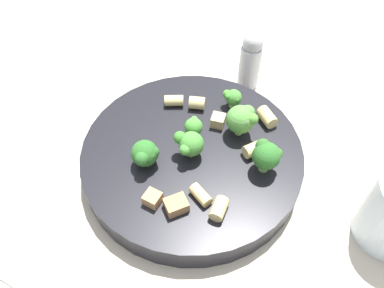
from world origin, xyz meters
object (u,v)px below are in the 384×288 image
Objects in this scene: broccoli_floret_4 at (188,144)px; rigatoni_0 at (174,101)px; chicken_chunk_0 at (153,198)px; chicken_chunk_2 at (218,121)px; broccoli_floret_3 at (233,98)px; rigatoni_5 at (254,148)px; rigatoni_2 at (201,195)px; rigatoni_4 at (219,209)px; broccoli_floret_5 at (197,127)px; broccoli_floret_1 at (145,154)px; chicken_chunk_1 at (176,205)px; broccoli_floret_2 at (266,155)px; rigatoni_3 at (267,117)px; pasta_bowl at (192,156)px; rigatoni_1 at (196,103)px; broccoli_floret_0 at (242,119)px; pepper_shaker at (250,60)px.

broccoli_floret_4 reaches higher than rigatoni_0.
chicken_chunk_0 is 0.14m from chicken_chunk_2.
broccoli_floret_3 is 0.09m from rigatoni_5.
rigatoni_4 reaches higher than rigatoni_2.
rigatoni_0 is at bearing 33.16° from broccoli_floret_5.
chicken_chunk_2 is (0.07, -0.08, -0.01)m from broccoli_floret_1.
rigatoni_2 is 0.03m from chicken_chunk_1.
broccoli_floret_2 reaches higher than rigatoni_4.
broccoli_floret_3 is at bearing -36.23° from broccoli_floret_5.
rigatoni_4 is (-0.08, -0.04, -0.01)m from broccoli_floret_4.
rigatoni_4 is (-0.17, 0.01, -0.01)m from broccoli_floret_3.
rigatoni_2 is at bearing 140.26° from rigatoni_5.
rigatoni_3 is at bearing -31.83° from rigatoni_2.
chicken_chunk_1 is (-0.09, 0.09, -0.00)m from rigatoni_5.
broccoli_floret_1 is 1.38× the size of broccoli_floret_3.
broccoli_floret_3 reaches higher than pasta_bowl.
rigatoni_2 is (-0.09, -0.01, -0.01)m from broccoli_floret_5.
broccoli_floret_5 is (0.02, -0.00, 0.03)m from pasta_bowl.
rigatoni_1 is at bearing -26.72° from broccoli_floret_1.
broccoli_floret_1 is 2.06× the size of chicken_chunk_2.
broccoli_floret_5 is at bearing 110.93° from rigatoni_3.
broccoli_floret_0 is at bearing 28.04° from broccoli_floret_2.
chicken_chunk_2 is (0.02, -0.03, -0.01)m from broccoli_floret_5.
broccoli_floret_5 reaches higher than rigatoni_3.
broccoli_floret_4 is at bearing 18.87° from rigatoni_2.
broccoli_floret_5 is 0.11m from chicken_chunk_1.
broccoli_floret_2 is at bearing -152.94° from rigatoni_5.
pepper_shaker is (0.17, -0.07, 0.03)m from pasta_bowl.
rigatoni_5 is (0.01, -0.08, -0.01)m from broccoli_floret_4.
broccoli_floret_4 is (-0.09, 0.05, 0.01)m from broccoli_floret_3.
pepper_shaker is at bearing -19.03° from chicken_chunk_2.
rigatoni_4 is 1.41× the size of chicken_chunk_0.
pepper_shaker is at bearing -23.43° from broccoli_floret_4.
broccoli_floret_3 reaches higher than rigatoni_3.
rigatoni_0 is at bearing 51.01° from broccoli_floret_2.
rigatoni_0 is 0.16m from chicken_chunk_1.
rigatoni_5 is (0.09, -0.04, 0.00)m from rigatoni_4.
chicken_chunk_2 reaches higher than chicken_chunk_1.
rigatoni_1 reaches higher than rigatoni_4.
broccoli_floret_1 reaches higher than rigatoni_1.
rigatoni_2 is 0.09m from rigatoni_5.
broccoli_floret_2 is 0.11m from broccoli_floret_3.
rigatoni_0 is (0.04, 0.09, -0.02)m from broccoli_floret_0.
chicken_chunk_0 is at bearing 114.95° from broccoli_floret_2.
pepper_shaker reaches higher than broccoli_floret_2.
broccoli_floret_5 is (-0.01, 0.06, -0.01)m from broccoli_floret_0.
rigatoni_2 is (-0.14, -0.02, -0.00)m from rigatoni_1.
rigatoni_3 is 1.13× the size of chicken_chunk_1.
chicken_chunk_0 is (-0.05, -0.02, -0.01)m from broccoli_floret_1.
broccoli_floret_1 is at bearing 118.21° from pasta_bowl.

